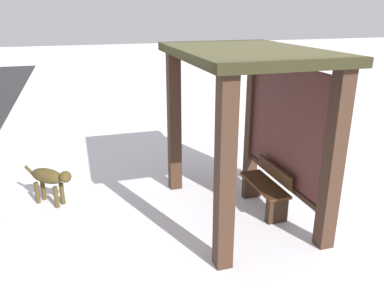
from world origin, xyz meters
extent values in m
plane|color=silver|center=(0.00, 0.00, 0.00)|extent=(60.00, 60.00, 0.00)
cube|color=#372318|center=(-1.13, -0.71, 1.17)|extent=(0.20, 0.20, 2.33)
cube|color=#372318|center=(1.13, -0.71, 1.17)|extent=(0.20, 0.20, 2.33)
cube|color=#372318|center=(-1.13, 0.71, 1.17)|extent=(0.20, 0.20, 2.33)
cube|color=#372318|center=(1.13, 0.71, 1.17)|extent=(0.20, 0.20, 2.33)
cube|color=black|center=(0.00, 0.00, 2.39)|extent=(2.64, 1.80, 0.12)
cube|color=#522A26|center=(0.00, 0.71, 1.35)|extent=(2.06, 0.08, 1.69)
cube|color=#372318|center=(0.00, 0.69, 0.45)|extent=(2.06, 0.06, 0.08)
cube|color=#402614|center=(0.00, 0.41, 0.40)|extent=(1.03, 0.35, 0.04)
cube|color=#402614|center=(0.00, 0.57, 0.60)|extent=(0.98, 0.04, 0.20)
cube|color=#302016|center=(0.42, 0.41, 0.19)|extent=(0.12, 0.30, 0.38)
cube|color=#302016|center=(-0.42, 0.41, 0.19)|extent=(0.12, 0.30, 0.38)
ellipsoid|color=#473B1C|center=(-1.14, -2.77, 0.48)|extent=(0.55, 0.60, 0.24)
sphere|color=#473B1C|center=(-0.91, -2.49, 0.52)|extent=(0.18, 0.18, 0.18)
cylinder|color=#473B1C|center=(-1.37, -3.04, 0.51)|extent=(0.15, 0.16, 0.15)
cylinder|color=#473B1C|center=(-0.97, -2.66, 0.18)|extent=(0.07, 0.07, 0.35)
cylinder|color=#473B1C|center=(-1.07, -2.58, 0.18)|extent=(0.07, 0.07, 0.35)
cylinder|color=#473B1C|center=(-1.21, -2.96, 0.18)|extent=(0.07, 0.07, 0.35)
cylinder|color=#473B1C|center=(-1.31, -2.87, 0.18)|extent=(0.07, 0.07, 0.35)
camera|label=1|loc=(4.77, -2.21, 2.95)|focal=35.94mm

